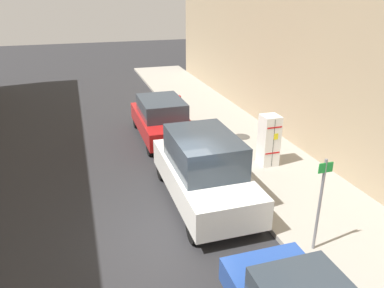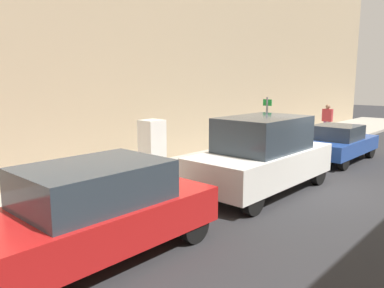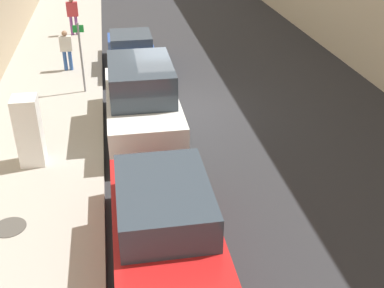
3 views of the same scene
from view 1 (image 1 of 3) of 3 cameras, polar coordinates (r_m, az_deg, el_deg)
ground_plane at (r=10.21m, az=-2.28°, el=-13.57°), size 80.00×80.00×0.00m
sidewalk_slab at (r=11.78m, az=18.28°, el=-9.00°), size 3.69×44.00×0.15m
discarded_refrigerator at (r=13.51m, az=11.64°, el=0.57°), size 0.62×0.65×1.83m
manhole_cover at (r=16.17m, az=7.57°, el=1.11°), size 0.70×0.70×0.02m
street_sign_post at (r=9.22m, az=18.96°, el=-8.13°), size 0.36×0.07×2.40m
fire_hydrant at (r=19.55m, az=-1.97°, el=6.35°), size 0.22×0.22×0.81m
parked_suv_red at (r=16.09m, az=-4.63°, el=3.92°), size 1.97×4.51×1.74m
parked_van_white at (r=11.09m, az=1.78°, el=-3.92°), size 2.02×4.82×2.16m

